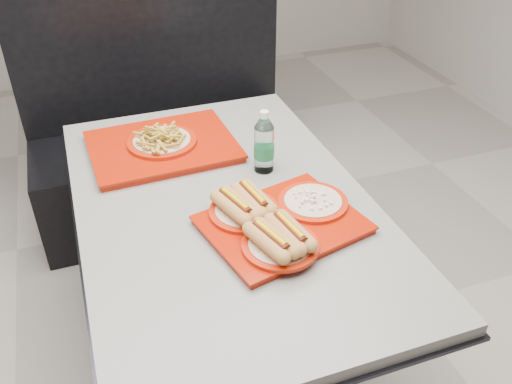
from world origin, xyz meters
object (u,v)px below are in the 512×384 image
object	(u,v)px
diner_table	(226,241)
tray_far	(162,143)
water_bottle	(264,145)
booth_bench	(164,139)
tray_near	(277,220)

from	to	relation	value
diner_table	tray_far	world-z (taller)	tray_far
diner_table	water_bottle	world-z (taller)	water_bottle
booth_bench	diner_table	bearing A→B (deg)	-90.00
booth_bench	tray_far	world-z (taller)	booth_bench
diner_table	booth_bench	size ratio (longest dim) A/B	1.05
tray_near	booth_bench	bearing A→B (deg)	94.64
water_bottle	tray_far	bearing A→B (deg)	140.65
tray_near	tray_far	world-z (taller)	tray_far
tray_near	diner_table	bearing A→B (deg)	118.68
tray_far	water_bottle	bearing A→B (deg)	-39.35
diner_table	booth_bench	xyz separation A→B (m)	(0.00, 1.09, -0.18)
tray_far	tray_near	bearing A→B (deg)	-68.80
diner_table	tray_near	size ratio (longest dim) A/B	2.80
booth_bench	water_bottle	distance (m)	1.07
tray_near	tray_far	xyz separation A→B (m)	(-0.22, 0.57, -0.01)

